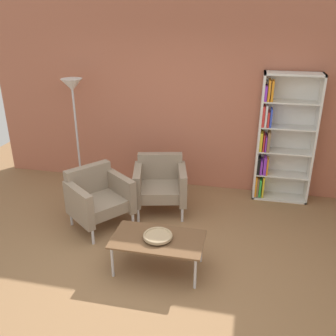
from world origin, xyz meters
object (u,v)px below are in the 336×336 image
at_px(coffee_table_low, 158,241).
at_px(armchair_corner_red, 160,183).
at_px(floor_lamp_torchiere, 73,98).
at_px(armchair_near_window, 98,197).
at_px(bookshelf_tall, 280,140).
at_px(decorative_bowl, 158,236).

xyz_separation_m(coffee_table_low, armchair_corner_red, (-0.29, 1.33, 0.05)).
bearing_deg(armchair_corner_red, coffee_table_low, -90.99).
distance_m(armchair_corner_red, floor_lamp_torchiere, 1.86).
distance_m(armchair_near_window, armchair_corner_red, 0.91).
xyz_separation_m(armchair_near_window, armchair_corner_red, (0.71, 0.58, 0.00)).
distance_m(coffee_table_low, floor_lamp_torchiere, 2.76).
bearing_deg(armchair_near_window, bookshelf_tall, -22.45).
xyz_separation_m(armchair_near_window, floor_lamp_torchiere, (-0.76, 1.09, 1.03)).
relative_size(bookshelf_tall, armchair_near_window, 2.00).
distance_m(decorative_bowl, armchair_corner_red, 1.36).
distance_m(coffee_table_low, armchair_corner_red, 1.36).
bearing_deg(bookshelf_tall, floor_lamp_torchiere, -175.53).
bearing_deg(decorative_bowl, bookshelf_tall, 57.31).
relative_size(coffee_table_low, armchair_near_window, 1.05).
distance_m(coffee_table_low, decorative_bowl, 0.07).
xyz_separation_m(coffee_table_low, decorative_bowl, (0.00, 0.00, 0.07)).
distance_m(bookshelf_tall, armchair_near_window, 2.73).
distance_m(bookshelf_tall, decorative_bowl, 2.51).
relative_size(armchair_near_window, armchair_corner_red, 1.12).
height_order(coffee_table_low, armchair_corner_red, armchair_corner_red).
xyz_separation_m(bookshelf_tall, decorative_bowl, (-1.33, -2.08, -0.49)).
bearing_deg(floor_lamp_torchiere, bookshelf_tall, 4.47).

